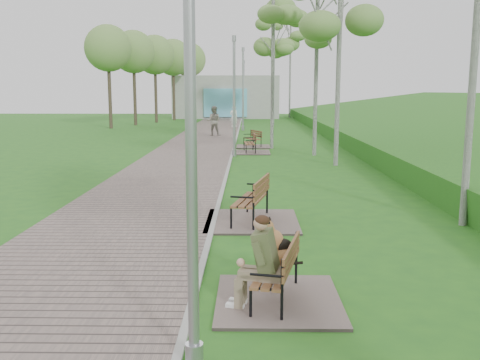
# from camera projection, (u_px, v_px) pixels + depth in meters

# --- Properties ---
(walkway) EXTENTS (3.50, 67.00, 0.04)m
(walkway) POSITION_uv_depth(u_px,v_px,m) (192.00, 152.00, 23.12)
(walkway) COLOR #6A5A55
(walkway) RESTS_ON ground
(kerb) EXTENTS (0.10, 67.00, 0.05)m
(kerb) POSITION_uv_depth(u_px,v_px,m) (233.00, 152.00, 23.09)
(kerb) COLOR #999993
(kerb) RESTS_ON ground
(building_north) EXTENTS (10.00, 5.20, 4.00)m
(building_north) POSITION_uv_depth(u_px,v_px,m) (226.00, 97.00, 51.84)
(building_north) COLOR #9E9E99
(building_north) RESTS_ON ground
(bench_main) EXTENTS (1.57, 1.74, 1.37)m
(bench_main) POSITION_uv_depth(u_px,v_px,m) (272.00, 274.00, 6.67)
(bench_main) COLOR #6A5A55
(bench_main) RESTS_ON ground
(bench_second) EXTENTS (1.85, 2.06, 1.14)m
(bench_second) POSITION_uv_depth(u_px,v_px,m) (250.00, 212.00, 10.80)
(bench_second) COLOR #6A5A55
(bench_second) RESTS_ON ground
(bench_third) EXTENTS (1.66, 1.84, 1.02)m
(bench_third) POSITION_uv_depth(u_px,v_px,m) (250.00, 148.00, 22.83)
(bench_third) COLOR #6A5A55
(bench_third) RESTS_ON ground
(bench_far) EXTENTS (1.57, 1.75, 0.96)m
(bench_far) POSITION_uv_depth(u_px,v_px,m) (252.00, 143.00, 25.19)
(bench_far) COLOR #6A5A55
(bench_far) RESTS_ON ground
(lamp_post_near) EXTENTS (0.18, 0.18, 4.53)m
(lamp_post_near) POSITION_uv_depth(u_px,v_px,m) (191.00, 150.00, 4.78)
(lamp_post_near) COLOR #919398
(lamp_post_near) RESTS_ON ground
(lamp_post_second) EXTENTS (0.18, 0.18, 4.76)m
(lamp_post_second) POSITION_uv_depth(u_px,v_px,m) (234.00, 101.00, 21.26)
(lamp_post_second) COLOR #919398
(lamp_post_second) RESTS_ON ground
(lamp_post_third) EXTENTS (0.21, 0.21, 5.41)m
(lamp_post_third) POSITION_uv_depth(u_px,v_px,m) (243.00, 92.00, 35.19)
(lamp_post_third) COLOR #919398
(lamp_post_third) RESTS_ON ground
(lamp_post_far) EXTENTS (0.21, 0.21, 5.52)m
(lamp_post_far) POSITION_uv_depth(u_px,v_px,m) (244.00, 91.00, 52.03)
(lamp_post_far) COLOR #919398
(lamp_post_far) RESTS_ON ground
(pedestrian_near) EXTENTS (0.65, 0.54, 1.55)m
(pedestrian_near) POSITION_uv_depth(u_px,v_px,m) (234.00, 117.00, 38.35)
(pedestrian_near) COLOR white
(pedestrian_near) RESTS_ON ground
(pedestrian_far) EXTENTS (0.88, 0.70, 1.74)m
(pedestrian_far) POSITION_uv_depth(u_px,v_px,m) (214.00, 121.00, 31.10)
(pedestrian_far) COLOR gray
(pedestrian_far) RESTS_ON ground
(birch_mid_c) EXTENTS (2.41, 2.41, 6.95)m
(birch_mid_c) POSITION_uv_depth(u_px,v_px,m) (317.00, 18.00, 21.10)
(birch_mid_c) COLOR silver
(birch_mid_c) RESTS_ON ground
(birch_distant_a) EXTENTS (2.73, 2.73, 8.39)m
(birch_distant_a) POSITION_uv_depth(u_px,v_px,m) (274.00, 36.00, 39.60)
(birch_distant_a) COLOR silver
(birch_distant_a) RESTS_ON ground
(birch_distant_b) EXTENTS (2.62, 2.62, 9.94)m
(birch_distant_b) POSITION_uv_depth(u_px,v_px,m) (291.00, 36.00, 51.28)
(birch_distant_b) COLOR silver
(birch_distant_b) RESTS_ON ground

